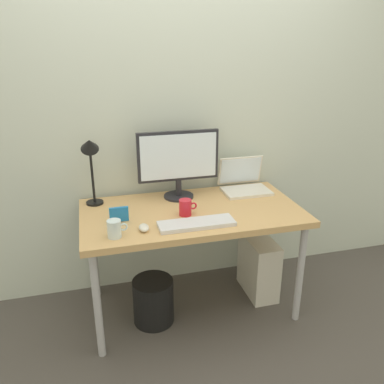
{
  "coord_description": "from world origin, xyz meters",
  "views": [
    {
      "loc": [
        -0.59,
        -2.2,
        1.72
      ],
      "look_at": [
        0.0,
        0.0,
        0.84
      ],
      "focal_mm": 37.13,
      "sensor_mm": 36.0,
      "label": 1
    }
  ],
  "objects_px": {
    "monitor": "(178,160)",
    "keyboard": "(196,224)",
    "desk_lamp": "(90,155)",
    "coffee_mug": "(186,207)",
    "computer_tower": "(259,266)",
    "wastebasket": "(153,301)",
    "glass_cup": "(115,229)",
    "photo_frame": "(119,214)",
    "mouse": "(144,228)",
    "laptop": "(244,182)",
    "desk": "(192,219)"
  },
  "relations": [
    {
      "from": "mouse",
      "to": "wastebasket",
      "type": "distance_m",
      "value": 0.61
    },
    {
      "from": "computer_tower",
      "to": "laptop",
      "type": "bearing_deg",
      "value": 106.44
    },
    {
      "from": "desk",
      "to": "wastebasket",
      "type": "height_order",
      "value": "desk"
    },
    {
      "from": "mouse",
      "to": "glass_cup",
      "type": "relative_size",
      "value": 0.82
    },
    {
      "from": "photo_frame",
      "to": "keyboard",
      "type": "bearing_deg",
      "value": -21.37
    },
    {
      "from": "keyboard",
      "to": "photo_frame",
      "type": "xyz_separation_m",
      "value": [
        -0.42,
        0.17,
        0.04
      ]
    },
    {
      "from": "monitor",
      "to": "wastebasket",
      "type": "distance_m",
      "value": 0.92
    },
    {
      "from": "laptop",
      "to": "coffee_mug",
      "type": "xyz_separation_m",
      "value": [
        -0.5,
        -0.31,
        -0.01
      ]
    },
    {
      "from": "keyboard",
      "to": "photo_frame",
      "type": "bearing_deg",
      "value": 158.63
    },
    {
      "from": "keyboard",
      "to": "computer_tower",
      "type": "height_order",
      "value": "keyboard"
    },
    {
      "from": "photo_frame",
      "to": "computer_tower",
      "type": "xyz_separation_m",
      "value": [
        0.96,
        0.1,
        -0.56
      ]
    },
    {
      "from": "glass_cup",
      "to": "computer_tower",
      "type": "height_order",
      "value": "glass_cup"
    },
    {
      "from": "wastebasket",
      "to": "mouse",
      "type": "bearing_deg",
      "value": -112.91
    },
    {
      "from": "desk_lamp",
      "to": "coffee_mug",
      "type": "height_order",
      "value": "desk_lamp"
    },
    {
      "from": "photo_frame",
      "to": "monitor",
      "type": "bearing_deg",
      "value": 34.2
    },
    {
      "from": "monitor",
      "to": "laptop",
      "type": "distance_m",
      "value": 0.52
    },
    {
      "from": "glass_cup",
      "to": "desk",
      "type": "bearing_deg",
      "value": 26.48
    },
    {
      "from": "mouse",
      "to": "computer_tower",
      "type": "height_order",
      "value": "mouse"
    },
    {
      "from": "keyboard",
      "to": "coffee_mug",
      "type": "bearing_deg",
      "value": 98.75
    },
    {
      "from": "monitor",
      "to": "laptop",
      "type": "bearing_deg",
      "value": 2.09
    },
    {
      "from": "glass_cup",
      "to": "wastebasket",
      "type": "xyz_separation_m",
      "value": [
        0.22,
        0.17,
        -0.62
      ]
    },
    {
      "from": "wastebasket",
      "to": "laptop",
      "type": "bearing_deg",
      "value": 24.37
    },
    {
      "from": "desk",
      "to": "desk_lamp",
      "type": "xyz_separation_m",
      "value": [
        -0.58,
        0.23,
        0.4
      ]
    },
    {
      "from": "photo_frame",
      "to": "wastebasket",
      "type": "height_order",
      "value": "photo_frame"
    },
    {
      "from": "desk_lamp",
      "to": "photo_frame",
      "type": "bearing_deg",
      "value": -66.02
    },
    {
      "from": "monitor",
      "to": "keyboard",
      "type": "bearing_deg",
      "value": -90.25
    },
    {
      "from": "desk_lamp",
      "to": "coffee_mug",
      "type": "relative_size",
      "value": 4.22
    },
    {
      "from": "mouse",
      "to": "monitor",
      "type": "bearing_deg",
      "value": 55.43
    },
    {
      "from": "monitor",
      "to": "keyboard",
      "type": "height_order",
      "value": "monitor"
    },
    {
      "from": "monitor",
      "to": "wastebasket",
      "type": "relative_size",
      "value": 1.79
    },
    {
      "from": "photo_frame",
      "to": "computer_tower",
      "type": "height_order",
      "value": "photo_frame"
    },
    {
      "from": "computer_tower",
      "to": "monitor",
      "type": "bearing_deg",
      "value": 160.81
    },
    {
      "from": "coffee_mug",
      "to": "wastebasket",
      "type": "xyz_separation_m",
      "value": [
        -0.22,
        -0.01,
        -0.62
      ]
    },
    {
      "from": "laptop",
      "to": "photo_frame",
      "type": "distance_m",
      "value": 0.95
    },
    {
      "from": "monitor",
      "to": "laptop",
      "type": "height_order",
      "value": "monitor"
    },
    {
      "from": "keyboard",
      "to": "glass_cup",
      "type": "xyz_separation_m",
      "value": [
        -0.46,
        -0.02,
        0.04
      ]
    },
    {
      "from": "mouse",
      "to": "computer_tower",
      "type": "xyz_separation_m",
      "value": [
        0.84,
        0.25,
        -0.53
      ]
    },
    {
      "from": "monitor",
      "to": "coffee_mug",
      "type": "xyz_separation_m",
      "value": [
        -0.03,
        -0.29,
        -0.21
      ]
    },
    {
      "from": "coffee_mug",
      "to": "computer_tower",
      "type": "relative_size",
      "value": 0.26
    },
    {
      "from": "coffee_mug",
      "to": "mouse",
      "type": "bearing_deg",
      "value": -152.5
    },
    {
      "from": "keyboard",
      "to": "photo_frame",
      "type": "relative_size",
      "value": 4.0
    },
    {
      "from": "keyboard",
      "to": "mouse",
      "type": "distance_m",
      "value": 0.3
    },
    {
      "from": "computer_tower",
      "to": "keyboard",
      "type": "bearing_deg",
      "value": -153.51
    },
    {
      "from": "keyboard",
      "to": "computer_tower",
      "type": "distance_m",
      "value": 0.8
    },
    {
      "from": "keyboard",
      "to": "glass_cup",
      "type": "distance_m",
      "value": 0.46
    },
    {
      "from": "wastebasket",
      "to": "desk_lamp",
      "type": "bearing_deg",
      "value": 134.47
    },
    {
      "from": "desk_lamp",
      "to": "keyboard",
      "type": "bearing_deg",
      "value": -39.52
    },
    {
      "from": "laptop",
      "to": "mouse",
      "type": "bearing_deg",
      "value": -149.59
    },
    {
      "from": "mouse",
      "to": "photo_frame",
      "type": "xyz_separation_m",
      "value": [
        -0.12,
        0.15,
        0.03
      ]
    },
    {
      "from": "desk",
      "to": "wastebasket",
      "type": "relative_size",
      "value": 4.56
    }
  ]
}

